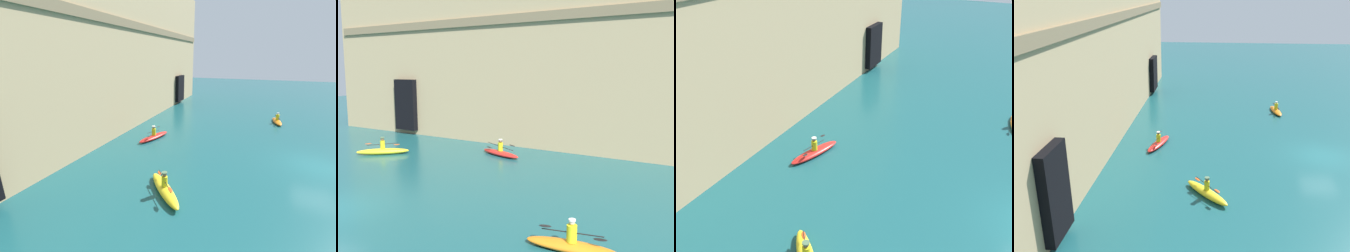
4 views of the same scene
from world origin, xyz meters
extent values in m
plane|color=#195156|center=(0.00, 0.00, 0.00)|extent=(120.00, 120.00, 0.00)
cube|color=tan|center=(2.30, 18.90, 7.80)|extent=(44.67, 7.06, 15.59)
cube|color=#79674A|center=(2.30, 15.32, 9.52)|extent=(43.77, 0.24, 0.67)
cube|color=black|center=(16.58, 15.22, 2.23)|extent=(2.72, 0.70, 3.79)
ellipsoid|color=orange|center=(10.11, 1.92, 0.16)|extent=(3.15, 1.15, 0.33)
cylinder|color=gold|center=(10.11, 1.92, 0.61)|extent=(0.34, 0.34, 0.57)
sphere|color=beige|center=(10.11, 1.92, 0.99)|extent=(0.19, 0.19, 0.19)
cylinder|color=silver|center=(10.11, 1.92, 1.07)|extent=(0.24, 0.24, 0.06)
cylinder|color=black|center=(10.11, 1.92, 0.64)|extent=(2.07, 0.23, 0.15)
ellipsoid|color=black|center=(9.19, 1.84, 0.69)|extent=(0.46, 0.22, 0.07)
ellipsoid|color=black|center=(11.02, 2.01, 0.59)|extent=(0.46, 0.22, 0.07)
ellipsoid|color=red|center=(0.85, 12.19, 0.17)|extent=(3.56, 1.73, 0.34)
cylinder|color=gold|center=(0.85, 12.19, 0.62)|extent=(0.34, 0.34, 0.57)
sphere|color=brown|center=(0.85, 12.19, 1.03)|extent=(0.23, 0.23, 0.23)
cylinder|color=silver|center=(0.85, 12.19, 1.12)|extent=(0.29, 0.29, 0.06)
cylinder|color=black|center=(0.85, 12.19, 0.65)|extent=(2.12, 0.11, 0.40)
ellipsoid|color=black|center=(-0.09, 12.22, 0.49)|extent=(0.45, 0.19, 0.12)
ellipsoid|color=black|center=(1.79, 12.16, 0.82)|extent=(0.45, 0.19, 0.12)
ellipsoid|color=yellow|center=(-6.33, 8.24, 0.21)|extent=(3.07, 2.85, 0.42)
cylinder|color=gold|center=(-6.33, 8.24, 0.70)|extent=(0.31, 0.31, 0.55)
sphere|color=brown|center=(-6.33, 8.24, 1.09)|extent=(0.23, 0.23, 0.23)
cylinder|color=#4C6B4C|center=(-6.33, 8.24, 1.19)|extent=(0.29, 0.29, 0.06)
cylinder|color=black|center=(-6.33, 8.24, 0.73)|extent=(1.69, 1.37, 0.16)
ellipsoid|color=#D84C19|center=(-7.07, 7.65, 0.78)|extent=(0.46, 0.42, 0.08)
ellipsoid|color=#D84C19|center=(-5.59, 8.84, 0.67)|extent=(0.46, 0.42, 0.08)
camera|label=1|loc=(-15.72, 4.36, 6.82)|focal=24.00mm
camera|label=2|loc=(14.28, -8.94, 5.88)|focal=40.00mm
camera|label=3|loc=(-15.06, 2.18, 11.81)|focal=40.00mm
camera|label=4|loc=(-25.66, 7.93, 11.51)|focal=40.00mm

